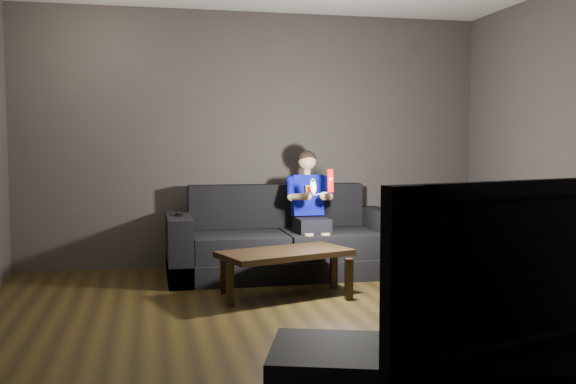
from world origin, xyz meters
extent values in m
plane|color=black|center=(0.00, 0.00, 0.00)|extent=(5.00, 5.00, 0.00)
cube|color=#3D3634|center=(0.00, 2.50, 1.35)|extent=(5.00, 0.04, 2.70)
cube|color=#3D3634|center=(0.00, -2.50, 1.35)|extent=(5.00, 0.04, 2.70)
cube|color=black|center=(0.17, 1.84, 0.10)|extent=(2.28, 0.98, 0.20)
cube|color=black|center=(-0.29, 1.74, 0.32)|extent=(0.89, 0.69, 0.24)
cube|color=black|center=(0.62, 1.74, 0.32)|extent=(0.89, 0.69, 0.24)
cube|color=black|center=(0.17, 2.22, 0.66)|extent=(1.82, 0.23, 0.45)
cube|color=black|center=(-0.86, 1.84, 0.31)|extent=(0.23, 0.98, 0.62)
cube|color=black|center=(1.19, 1.84, 0.31)|extent=(0.23, 0.98, 0.62)
cube|color=black|center=(0.43, 1.72, 0.51)|extent=(0.31, 0.39, 0.14)
cube|color=#020C94|center=(0.43, 1.92, 0.78)|extent=(0.31, 0.22, 0.43)
cube|color=yellow|center=(0.43, 1.84, 0.84)|extent=(0.09, 0.09, 0.10)
cube|color=#C20800|center=(0.43, 1.83, 0.84)|extent=(0.06, 0.06, 0.07)
cylinder|color=tan|center=(0.43, 1.92, 1.02)|extent=(0.07, 0.07, 0.06)
sphere|color=tan|center=(0.43, 1.92, 1.13)|extent=(0.18, 0.18, 0.18)
ellipsoid|color=black|center=(0.43, 1.93, 1.15)|extent=(0.19, 0.19, 0.17)
cylinder|color=#020C94|center=(0.24, 1.86, 0.86)|extent=(0.08, 0.23, 0.20)
cylinder|color=#020C94|center=(0.62, 1.86, 0.86)|extent=(0.08, 0.23, 0.20)
cylinder|color=tan|center=(0.29, 1.69, 0.81)|extent=(0.14, 0.24, 0.11)
cylinder|color=tan|center=(0.57, 1.69, 0.81)|extent=(0.14, 0.24, 0.11)
sphere|color=tan|center=(0.35, 1.60, 0.80)|extent=(0.09, 0.09, 0.09)
sphere|color=tan|center=(0.51, 1.60, 0.80)|extent=(0.09, 0.09, 0.09)
cylinder|color=tan|center=(0.35, 1.52, 0.28)|extent=(0.09, 0.09, 0.35)
cylinder|color=tan|center=(0.51, 1.52, 0.28)|extent=(0.09, 0.09, 0.35)
cube|color=#D60100|center=(0.51, 1.38, 0.96)|extent=(0.06, 0.08, 0.22)
cube|color=#681008|center=(0.51, 1.35, 1.02)|extent=(0.04, 0.01, 0.03)
cylinder|color=white|center=(0.51, 1.35, 0.95)|extent=(0.02, 0.01, 0.02)
ellipsoid|color=white|center=(0.35, 1.38, 0.91)|extent=(0.07, 0.10, 0.16)
cylinder|color=black|center=(0.35, 1.35, 0.97)|extent=(0.03, 0.01, 0.03)
cube|color=black|center=(-0.86, 1.79, 0.63)|extent=(0.06, 0.15, 0.03)
cube|color=black|center=(-0.86, 1.84, 0.65)|extent=(0.02, 0.02, 0.00)
cube|color=black|center=(-0.01, 0.95, 0.37)|extent=(1.21, 0.87, 0.05)
cube|color=black|center=(-0.50, 0.73, 0.17)|extent=(0.06, 0.06, 0.35)
cube|color=black|center=(0.49, 0.73, 0.17)|extent=(0.06, 0.06, 0.35)
cube|color=black|center=(-0.50, 1.17, 0.17)|extent=(0.06, 0.06, 0.35)
cube|color=black|center=(0.49, 1.17, 0.17)|extent=(0.06, 0.06, 0.35)
imported|color=black|center=(0.05, -2.27, 0.87)|extent=(1.08, 0.45, 0.62)
camera|label=1|loc=(-1.12, -4.33, 1.31)|focal=40.00mm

